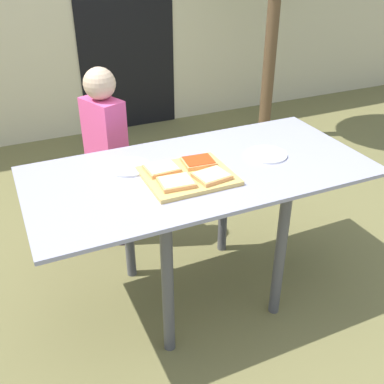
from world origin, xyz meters
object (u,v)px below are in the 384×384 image
(cutting_board, at_px, (188,176))
(pizza_slice_far_left, at_px, (162,169))
(dining_table, at_px, (200,189))
(pizza_slice_far_right, at_px, (200,161))
(pizza_slice_near_left, at_px, (176,182))
(pizza_slice_near_right, at_px, (212,176))
(child_left, at_px, (106,147))
(plate_white_left, at_px, (129,167))
(plate_white_right, at_px, (266,154))

(cutting_board, distance_m, pizza_slice_far_left, 0.12)
(dining_table, xyz_separation_m, pizza_slice_far_right, (0.00, 0.02, 0.14))
(pizza_slice_far_right, distance_m, pizza_slice_far_left, 0.18)
(dining_table, bearing_deg, pizza_slice_far_left, 172.06)
(pizza_slice_far_right, height_order, pizza_slice_far_left, same)
(pizza_slice_near_left, xyz_separation_m, pizza_slice_near_right, (0.16, -0.01, 0.00))
(dining_table, distance_m, child_left, 0.73)
(pizza_slice_near_left, height_order, child_left, child_left)
(dining_table, bearing_deg, plate_white_left, 153.02)
(pizza_slice_far_right, xyz_separation_m, pizza_slice_near_right, (-0.01, -0.15, 0.00))
(pizza_slice_far_left, height_order, plate_white_right, pizza_slice_far_left)
(plate_white_left, bearing_deg, dining_table, -26.98)
(pizza_slice_near_left, xyz_separation_m, plate_white_left, (-0.13, 0.27, -0.02))
(pizza_slice_far_left, xyz_separation_m, child_left, (-0.09, 0.65, -0.15))
(child_left, bearing_deg, cutting_board, -75.40)
(pizza_slice_far_right, xyz_separation_m, child_left, (-0.28, 0.65, -0.15))
(dining_table, relative_size, pizza_slice_near_right, 9.95)
(pizza_slice_far_right, bearing_deg, plate_white_right, -2.92)
(cutting_board, relative_size, pizza_slice_far_left, 2.62)
(pizza_slice_far_left, distance_m, plate_white_right, 0.54)
(dining_table, xyz_separation_m, pizza_slice_far_left, (-0.18, 0.03, 0.14))
(pizza_slice_near_right, xyz_separation_m, child_left, (-0.27, 0.80, -0.15))
(dining_table, xyz_separation_m, child_left, (-0.27, 0.67, -0.01))
(pizza_slice_near_right, bearing_deg, pizza_slice_near_left, 176.29)
(pizza_slice_far_left, xyz_separation_m, plate_white_right, (0.53, -0.02, -0.02))
(pizza_slice_near_left, relative_size, plate_white_left, 0.76)
(dining_table, xyz_separation_m, plate_white_left, (-0.29, 0.15, 0.11))
(cutting_board, distance_m, pizza_slice_far_right, 0.12)
(dining_table, bearing_deg, pizza_slice_near_right, -93.07)
(cutting_board, distance_m, pizza_slice_near_left, 0.11)
(plate_white_right, height_order, plate_white_left, same)
(pizza_slice_near_right, relative_size, plate_white_right, 0.79)
(pizza_slice_near_left, bearing_deg, plate_white_right, 12.96)
(pizza_slice_near_right, relative_size, child_left, 0.15)
(pizza_slice_near_left, relative_size, plate_white_right, 0.76)
(dining_table, relative_size, pizza_slice_near_left, 10.40)
(pizza_slice_far_left, relative_size, plate_white_right, 0.73)
(plate_white_right, xyz_separation_m, plate_white_left, (-0.65, 0.15, 0.00))
(pizza_slice_near_left, bearing_deg, pizza_slice_far_left, 93.91)
(dining_table, height_order, plate_white_left, plate_white_left)
(cutting_board, xyz_separation_m, plate_white_right, (0.44, 0.05, -0.00))
(pizza_slice_far_left, relative_size, child_left, 0.14)
(plate_white_left, bearing_deg, pizza_slice_far_left, -47.27)
(pizza_slice_near_right, bearing_deg, pizza_slice_far_left, 138.12)
(pizza_slice_far_right, height_order, child_left, child_left)
(cutting_board, xyz_separation_m, pizza_slice_near_left, (-0.08, -0.07, 0.02))
(pizza_slice_far_right, xyz_separation_m, plate_white_right, (0.35, -0.02, -0.02))
(plate_white_left, bearing_deg, plate_white_right, -12.87)
(pizza_slice_near_left, relative_size, pizza_slice_near_right, 0.96)
(dining_table, distance_m, pizza_slice_far_left, 0.23)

